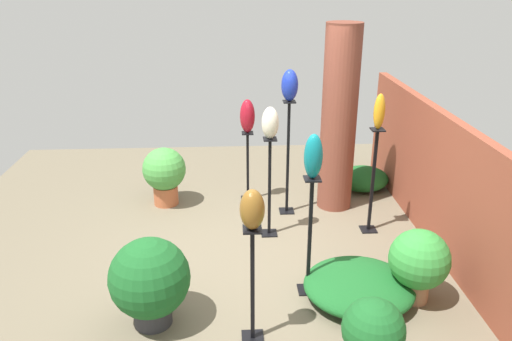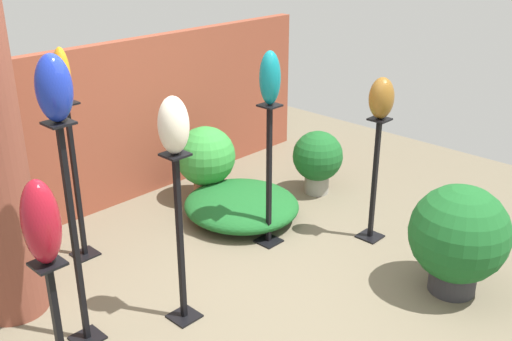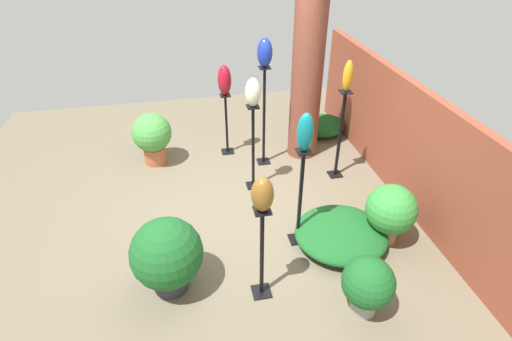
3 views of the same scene
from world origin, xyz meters
The scene contains 21 objects.
ground_plane centered at (0.00, 0.00, 0.00)m, with size 8.00×8.00×0.00m, color #6B604C.
brick_wall_back centered at (0.00, 2.22, 0.81)m, with size 5.60×0.12×1.62m, color brown.
brick_pillar centered at (-1.34, 1.23, 1.26)m, with size 0.48×0.48×2.53m, color brown.
pedestal_teal centered at (0.68, 0.54, 0.59)m, with size 0.20×0.20×1.28m.
pedestal_ruby centered at (-1.60, 0.01, 0.47)m, with size 0.20×0.20×1.03m.
pedestal_ivory centered at (-0.55, 0.23, 0.59)m, with size 0.20×0.20×1.28m.
pedestal_bronze centered at (1.39, -0.07, 0.52)m, with size 0.20×0.20×1.13m.
pedestal_amber centered at (-0.58, 1.53, 0.63)m, with size 0.20×0.20×1.37m.
pedestal_cobalt centered at (-1.17, 0.53, 0.73)m, with size 0.20×0.20×1.57m.
art_vase_teal centered at (0.68, 0.54, 1.50)m, with size 0.17×0.18×0.44m, color #0F727A.
art_vase_ruby centered at (-1.60, 0.01, 1.26)m, with size 0.19×0.21×0.47m, color maroon.
art_vase_ivory centered at (-0.55, 0.23, 1.47)m, with size 0.20×0.20×0.38m, color beige.
art_vase_bronze centered at (1.39, -0.07, 1.31)m, with size 0.22×0.21×0.35m, color brown.
art_vase_amber centered at (-0.58, 1.53, 1.58)m, with size 0.12×0.13×0.43m, color orange.
art_vase_cobalt centered at (-1.17, 0.53, 1.78)m, with size 0.21×0.22×0.41m, color #192D9E.
potted_plant_front_left centered at (1.11, -1.00, 0.48)m, with size 0.75×0.75×0.88m.
potted_plant_front_right centered at (1.82, 0.89, 0.39)m, with size 0.52×0.52×0.67m.
potted_plant_back_center centered at (-1.52, -1.17, 0.48)m, with size 0.61×0.61×0.84m.
potted_plant_walkway_edge centered at (0.90, 1.60, 0.45)m, with size 0.60×0.60×0.78m.
foliage_bed_east centered at (-1.86, 1.77, 0.18)m, with size 0.65×0.77×0.36m, color #195923.
foliage_bed_west centered at (0.84, 1.04, 0.14)m, with size 1.08×1.13×0.28m, color #195923.
Camera 1 is at (5.04, -0.24, 3.12)m, focal length 35.00 mm.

